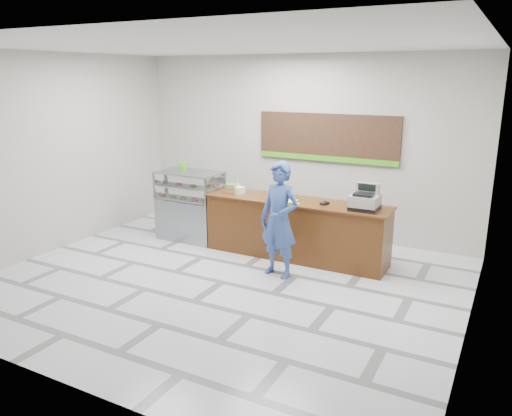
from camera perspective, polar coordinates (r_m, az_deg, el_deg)
The scene contains 16 objects.
floor at distance 7.82m, azimuth -3.88°, elevation -8.46°, with size 7.00×7.00×0.00m, color silver.
back_wall at distance 9.94m, azimuth 5.14°, elevation 7.09°, with size 7.00×7.00×0.00m, color #B4AFA5.
ceiling at distance 7.18m, azimuth -4.40°, elevation 18.08°, with size 7.00×7.00×0.00m, color silver.
sales_counter at distance 8.69m, azimuth 4.55°, elevation -2.40°, with size 3.26×0.76×1.03m.
display_case at distance 9.71m, azimuth -7.53°, elevation 0.35°, with size 1.22×0.72×1.33m.
menu_board at distance 9.68m, azimuth 8.10°, elevation 7.88°, with size 2.80×0.06×0.90m.
cash_register at distance 8.11m, azimuth 12.36°, elevation 0.91°, with size 0.44×0.46×0.41m.
card_terminal at distance 8.31m, azimuth 7.84°, elevation 0.52°, with size 0.08×0.16×0.04m, color black.
serving_tray at distance 8.47m, azimuth 3.46°, elevation 0.85°, with size 0.40×0.30×0.02m.
napkin_box at distance 8.99m, azimuth -1.89°, elevation 2.03°, with size 0.15×0.15×0.13m, color white.
straw_cup at distance 9.19m, azimuth -2.11°, elevation 2.35°, with size 0.09×0.09×0.13m, color silver.
promo_box at distance 9.02m, azimuth -2.86°, elevation 2.21°, with size 0.19×0.13×0.17m, color #43B01A.
donut_decal at distance 8.35m, azimuth 4.52°, elevation 0.54°, with size 0.16×0.16×0.00m, color #CE5273.
green_cup_left at distance 9.97m, azimuth -8.62°, elevation 4.93°, with size 0.08×0.08×0.13m, color #43B01A.
green_cup_right at distance 9.79m, azimuth -8.24°, elevation 4.79°, with size 0.09×0.09×0.13m, color #43B01A.
customer at distance 7.78m, azimuth 2.68°, elevation -1.35°, with size 0.67×0.44×1.84m, color #365195.
Camera 1 is at (3.82, -6.07, 3.11)m, focal length 35.00 mm.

